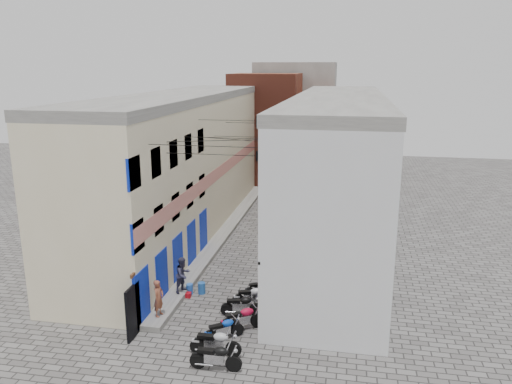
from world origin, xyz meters
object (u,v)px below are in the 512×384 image
Objects in this scene: motorcycle_g at (261,287)px; water_jug_near at (190,289)px; water_jug_far at (202,288)px; person_b at (183,275)px; motorcycle_f at (252,295)px; motorcycle_e at (241,304)px; motorcycle_a at (216,356)px; red_crate at (187,295)px; motorcycle_d at (242,317)px; motorcycle_c at (224,328)px; person_a at (159,298)px; motorcycle_b at (215,341)px.

motorcycle_g reaches higher than water_jug_near.
motorcycle_g is 3.13× the size of water_jug_far.
person_b reaches higher than motorcycle_g.
motorcycle_e is at bearing -31.29° from motorcycle_f.
motorcycle_a is 6.11m from red_crate.
motorcycle_d is at bearing -37.53° from red_crate.
motorcycle_d is at bearing 109.11° from motorcycle_c.
person_b is (-3.07, 5.45, 0.55)m from motorcycle_a.
person_a is 3.18m from water_jug_far.
motorcycle_b is at bearing -36.92° from motorcycle_g.
motorcycle_f reaches higher than water_jug_near.
motorcycle_g is at bearing 151.52° from motorcycle_f.
person_b is 1.21m from water_jug_far.
motorcycle_d reaches higher than red_crate.
motorcycle_c is 4.40m from water_jug_far.
motorcycle_g is at bearing 155.19° from motorcycle_e.
water_jug_far is (1.01, 2.91, -0.79)m from person_a.
person_a reaches higher than water_jug_near.
person_b is at bearing -149.03° from motorcycle_b.
motorcycle_a is at bearing -33.27° from motorcycle_g.
person_b is (-3.11, 1.33, 0.58)m from motorcycle_e.
person_a is 3.23× the size of water_jug_near.
motorcycle_d reaches higher than motorcycle_e.
motorcycle_e is 1.06× the size of motorcycle_g.
water_jug_far is at bearing 15.33° from water_jug_near.
motorcycle_f is 2.78m from water_jug_far.
motorcycle_g is 3.55m from red_crate.
person_a is at bearing -144.29° from motorcycle_c.
water_jug_far is at bearing -158.37° from motorcycle_b.
motorcycle_b is 1.14m from motorcycle_c.
motorcycle_d is at bearing -82.84° from person_a.
person_b is at bearing 2.79° from person_a.
water_jug_far is (-2.35, 1.78, -0.26)m from motorcycle_e.
motorcycle_b is (-0.25, 0.90, 0.02)m from motorcycle_a.
person_b reaches higher than water_jug_far.
person_b reaches higher than red_crate.
motorcycle_b reaches higher than motorcycle_a.
person_b is at bearing -151.75° from motorcycle_a.
motorcycle_a is 6.13m from motorcycle_g.
motorcycle_a is 3.86× the size of water_jug_near.
motorcycle_f is 4.99× the size of red_crate.
motorcycle_d is 4.29m from person_b.
motorcycle_g is 3.44× the size of water_jug_near.
motorcycle_c is at bearing -98.53° from person_a.
motorcycle_c is at bearing -17.15° from motorcycle_e.
person_a reaches higher than motorcycle_g.
water_jug_far reaches higher than red_crate.
red_crate is (-2.88, 5.37, -0.45)m from motorcycle_a.
person_b reaches higher than water_jug_near.
motorcycle_b reaches higher than motorcycle_c.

